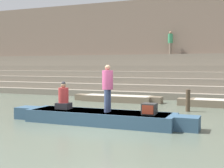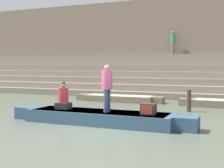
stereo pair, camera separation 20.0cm
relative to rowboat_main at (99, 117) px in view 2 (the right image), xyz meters
The scene contains 10 objects.
ground_plane 0.95m from the rowboat_main, 67.60° to the right, with size 120.00×120.00×0.00m, color #566051.
ghat_steps 11.51m from the rowboat_main, 88.24° to the left, with size 36.00×4.58×2.90m.
back_wall 14.10m from the rowboat_main, 88.53° to the left, with size 34.20×1.28×7.11m.
rowboat_main is the anchor object (origin of this frame).
person_standing 1.20m from the rowboat_main, 13.12° to the right, with size 0.37×0.37×1.64m.
person_rowing 1.59m from the rowboat_main, behind, with size 0.52×0.41×1.03m.
tv_set 1.89m from the rowboat_main, ahead, with size 0.46×0.45×0.37m.
moored_boat_distant 6.94m from the rowboat_main, 105.64° to the left, with size 5.22×1.24×0.36m.
mooring_post 4.91m from the rowboat_main, 59.58° to the left, with size 0.20×0.20×0.99m, color #473828.
person_on_steps 13.28m from the rowboat_main, 90.26° to the left, with size 0.35×0.35×1.67m.
Camera 2 is at (4.34, -9.09, 2.06)m, focal length 50.00 mm.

